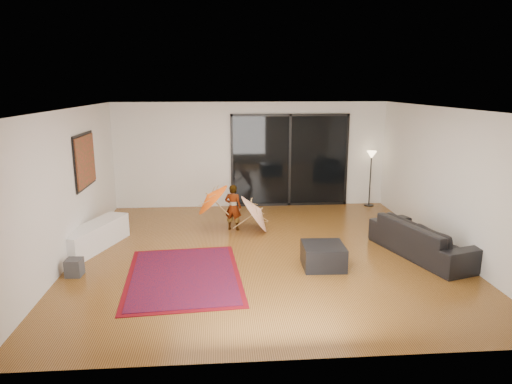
{
  "coord_description": "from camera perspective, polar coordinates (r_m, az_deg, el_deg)",
  "views": [
    {
      "loc": [
        -0.78,
        -8.15,
        3.1
      ],
      "look_at": [
        -0.12,
        0.37,
        1.1
      ],
      "focal_mm": 32.0,
      "sensor_mm": 36.0,
      "label": 1
    }
  ],
  "objects": [
    {
      "name": "persian_rug",
      "position": [
        7.82,
        -9.02,
        -10.29
      ],
      "size": [
        2.05,
        2.72,
        0.02
      ],
      "rotation": [
        0.0,
        0.0,
        0.08
      ],
      "color": "#5F0810",
      "rests_on": "floor"
    },
    {
      "name": "painting",
      "position": [
        9.65,
        -20.58,
        3.69
      ],
      "size": [
        0.04,
        1.28,
        1.08
      ],
      "color": "black",
      "rests_on": "wall_left"
    },
    {
      "name": "parasol_white",
      "position": [
        9.86,
        0.63,
        -2.09
      ],
      "size": [
        0.7,
        0.95,
        0.98
      ],
      "rotation": [
        0.0,
        0.96,
        0.0
      ],
      "color": "white",
      "rests_on": "floor"
    },
    {
      "name": "parasol_orange",
      "position": [
        9.86,
        -6.09,
        -0.78
      ],
      "size": [
        0.73,
        0.86,
        0.88
      ],
      "rotation": [
        0.0,
        -0.77,
        0.0
      ],
      "color": "#FB5A0D",
      "rests_on": "child"
    },
    {
      "name": "speaker",
      "position": [
        8.26,
        -21.77,
        -8.75
      ],
      "size": [
        0.27,
        0.27,
        0.29
      ],
      "primitive_type": "cube",
      "rotation": [
        0.0,
        0.0,
        -0.06
      ],
      "color": "#424244",
      "rests_on": "floor"
    },
    {
      "name": "media_console",
      "position": [
        9.41,
        -19.52,
        -5.26
      ],
      "size": [
        1.02,
        1.83,
        0.49
      ],
      "primitive_type": "cube",
      "rotation": [
        0.0,
        0.0,
        -0.34
      ],
      "color": "white",
      "rests_on": "floor"
    },
    {
      "name": "child",
      "position": [
        9.97,
        -2.88,
        -1.92
      ],
      "size": [
        0.42,
        0.34,
        1.01
      ],
      "primitive_type": "imported",
      "rotation": [
        0.0,
        0.0,
        2.85
      ],
      "color": "#999999",
      "rests_on": "floor"
    },
    {
      "name": "floor_lamp",
      "position": [
        12.2,
        14.2,
        3.56
      ],
      "size": [
        0.25,
        0.25,
        1.45
      ],
      "color": "black",
      "rests_on": "floor"
    },
    {
      "name": "wall_left",
      "position": [
        8.77,
        -22.41,
        0.66
      ],
      "size": [
        0.0,
        7.0,
        7.0
      ],
      "primitive_type": "plane",
      "rotation": [
        1.57,
        0.0,
        1.57
      ],
      "color": "silver",
      "rests_on": "floor"
    },
    {
      "name": "ottoman",
      "position": [
        8.11,
        8.4,
        -7.89
      ],
      "size": [
        0.74,
        0.74,
        0.41
      ],
      "primitive_type": "cube",
      "rotation": [
        0.0,
        0.0,
        -0.04
      ],
      "color": "black",
      "rests_on": "floor"
    },
    {
      "name": "floor",
      "position": [
        8.75,
        0.97,
        -7.57
      ],
      "size": [
        7.0,
        7.0,
        0.0
      ],
      "primitive_type": "plane",
      "color": "#915D27",
      "rests_on": "ground"
    },
    {
      "name": "sliding_door",
      "position": [
        11.91,
        4.23,
        3.96
      ],
      "size": [
        3.06,
        0.07,
        2.4
      ],
      "color": "black",
      "rests_on": "wall_back"
    },
    {
      "name": "wall_front",
      "position": [
        5.03,
        4.79,
        -7.24
      ],
      "size": [
        7.0,
        0.0,
        7.0
      ],
      "primitive_type": "plane",
      "rotation": [
        -1.57,
        0.0,
        0.0
      ],
      "color": "silver",
      "rests_on": "floor"
    },
    {
      "name": "ceiling",
      "position": [
        8.2,
        1.04,
        10.38
      ],
      "size": [
        7.0,
        7.0,
        0.0
      ],
      "primitive_type": "plane",
      "rotation": [
        3.14,
        0.0,
        0.0
      ],
      "color": "white",
      "rests_on": "wall_back"
    },
    {
      "name": "wall_right",
      "position": [
        9.37,
        22.84,
        1.37
      ],
      "size": [
        0.0,
        7.0,
        7.0
      ],
      "primitive_type": "plane",
      "rotation": [
        1.57,
        0.0,
        -1.57
      ],
      "color": "silver",
      "rests_on": "floor"
    },
    {
      "name": "sofa",
      "position": [
        9.06,
        20.23,
        -5.5
      ],
      "size": [
        1.48,
        2.4,
        0.65
      ],
      "primitive_type": "imported",
      "rotation": [
        0.0,
        0.0,
        1.86
      ],
      "color": "black",
      "rests_on": "floor"
    },
    {
      "name": "wall_back",
      "position": [
        11.81,
        -0.6,
        4.65
      ],
      "size": [
        7.0,
        0.0,
        7.0
      ],
      "primitive_type": "plane",
      "rotation": [
        1.57,
        0.0,
        0.0
      ],
      "color": "silver",
      "rests_on": "floor"
    }
  ]
}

